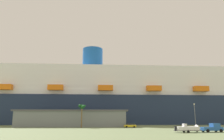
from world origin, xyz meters
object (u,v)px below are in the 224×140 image
pickup_truck (212,128)px  parked_car_yellow_taxi (130,125)px  palm_tree (82,109)px  street_lamp (195,112)px  parked_car_white_van (69,125)px  parked_car_blue_suv (34,125)px  cruise_ship (152,101)px  small_boat_on_trailer (190,129)px

pickup_truck → parked_car_yellow_taxi: 33.62m
palm_tree → parked_car_yellow_taxi: size_ratio=1.97×
palm_tree → street_lamp: size_ratio=0.95×
parked_car_white_van → parked_car_blue_suv: bearing=-162.8°
cruise_ship → parked_car_yellow_taxi: size_ratio=60.81×
palm_tree → street_lamp: 43.66m
parked_car_white_van → parked_car_blue_suv: 14.12m
palm_tree → street_lamp: street_lamp is taller
street_lamp → parked_car_blue_suv: (-63.11, 9.45, -5.02)m
cruise_ship → street_lamp: (3.40, -51.68, -8.22)m
cruise_ship → parked_car_yellow_taxi: bearing=-113.2°
street_lamp → parked_car_white_van: size_ratio=1.97×
small_boat_on_trailer → parked_car_blue_suv: size_ratio=1.76×
parked_car_blue_suv → cruise_ship: bearing=35.3°
pickup_truck → palm_tree: 46.33m
small_boat_on_trailer → street_lamp: street_lamp is taller
palm_tree → cruise_ship: bearing=51.4°
street_lamp → small_boat_on_trailer: bearing=-117.3°
parked_car_yellow_taxi → cruise_ship: bearing=66.8°
small_boat_on_trailer → parked_car_yellow_taxi: small_boat_on_trailer is taller
palm_tree → parked_car_blue_suv: palm_tree is taller
palm_tree → parked_car_white_van: size_ratio=1.88×
small_boat_on_trailer → parked_car_yellow_taxi: (-10.04, 30.21, -0.13)m
parked_car_yellow_taxi → parked_car_white_van: bearing=151.6°
cruise_ship → small_boat_on_trailer: 83.30m
street_lamp → parked_car_white_van: bearing=164.6°
pickup_truck → parked_car_white_van: pickup_truck is taller
cruise_ship → small_boat_on_trailer: cruise_ship is taller
parked_car_yellow_taxi → parked_car_white_van: (-24.27, 13.12, -0.00)m
street_lamp → parked_car_yellow_taxi: (-25.35, 0.50, -5.02)m
cruise_ship → palm_tree: size_ratio=30.94×
street_lamp → parked_car_blue_suv: street_lamp is taller
cruise_ship → parked_car_blue_suv: cruise_ship is taller
small_boat_on_trailer → parked_car_yellow_taxi: 31.84m
palm_tree → parked_car_yellow_taxi: (18.27, -0.78, -6.25)m
small_boat_on_trailer → palm_tree: palm_tree is taller
parked_car_white_van → parked_car_yellow_taxi: bearing=-28.4°
pickup_truck → palm_tree: bearing=139.0°
cruise_ship → street_lamp: bearing=-86.2°
street_lamp → parked_car_white_van: 51.71m
pickup_truck → parked_car_yellow_taxi: (-16.42, 29.33, -0.21)m
small_boat_on_trailer → pickup_truck: bearing=7.9°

